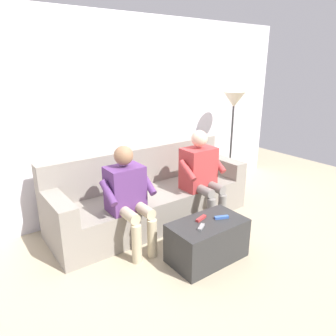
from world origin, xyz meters
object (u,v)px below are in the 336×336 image
coffee_table (207,240)px  remote_red (201,218)px  person_right_seated (128,193)px  remote_gray (201,227)px  floor_lamp (234,107)px  remote_blue (222,217)px  couch (150,197)px  person_left_seated (201,172)px

coffee_table → remote_red: size_ratio=5.32×
coffee_table → person_right_seated: size_ratio=0.69×
coffee_table → remote_gray: bearing=19.7°
floor_lamp → remote_gray: bearing=35.8°
coffee_table → person_right_seated: 0.93m
remote_blue → floor_lamp: floor_lamp is taller
couch → remote_gray: size_ratio=20.87×
remote_gray → couch: bearing=52.1°
remote_blue → remote_gray: 0.29m
person_left_seated → floor_lamp: floor_lamp is taller
person_right_seated → remote_blue: 0.97m
coffee_table → person_right_seated: bearing=-52.5°
coffee_table → person_left_seated: 0.94m
coffee_table → floor_lamp: (-1.52, -1.14, 1.08)m
remote_gray → person_left_seated: bearing=17.4°
remote_blue → remote_red: size_ratio=0.99×
couch → remote_red: bearing=88.7°
person_left_seated → person_right_seated: bearing=0.8°
person_left_seated → person_right_seated: (1.01, 0.01, -0.02)m
remote_red → floor_lamp: size_ratio=0.10×
coffee_table → remote_gray: size_ratio=6.44×
remote_blue → remote_gray: (0.29, 0.02, -0.00)m
person_left_seated → floor_lamp: bearing=-155.1°
remote_gray → floor_lamp: (-1.65, -1.19, 0.86)m
floor_lamp → remote_blue: bearing=40.7°
person_right_seated → floor_lamp: (-2.02, -0.48, 0.67)m
remote_blue → remote_red: (0.18, -0.10, 0.00)m
couch → person_left_seated: person_left_seated is taller
remote_red → floor_lamp: 2.06m
person_right_seated → remote_red: size_ratio=7.67×
remote_blue → floor_lamp: size_ratio=0.10×
person_left_seated → remote_blue: person_left_seated is taller
person_right_seated → remote_gray: size_ratio=9.27×
couch → floor_lamp: floor_lamp is taller
remote_blue → remote_red: same height
remote_gray → person_right_seated: bearing=86.9°
person_left_seated → remote_blue: size_ratio=7.94×
remote_blue → remote_red: bearing=-6.0°
couch → person_right_seated: bearing=37.5°
coffee_table → remote_gray: 0.26m
coffee_table → remote_blue: 0.27m
person_right_seated → remote_blue: (-0.66, 0.68, -0.19)m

